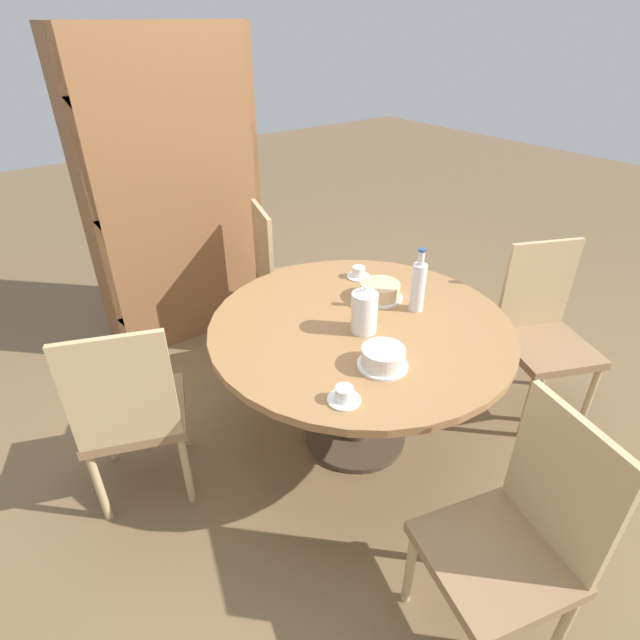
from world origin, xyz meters
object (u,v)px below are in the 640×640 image
coffee_pot (364,311)px  cake_second (383,358)px  chair_c (543,330)px  cup_b (359,273)px  cup_a (344,396)px  chair_b (516,538)px  chair_a (132,411)px  bookshelf (178,202)px  chair_d (284,275)px  cake_main (380,291)px  water_bottle (418,286)px

coffee_pot → cake_second: 0.28m
chair_c → cup_b: (-0.67, 0.73, 0.25)m
cup_a → chair_b: bearing=-74.3°
chair_a → chair_b: bearing=141.6°
bookshelf → coffee_pot: bearing=95.7°
chair_d → cake_main: 0.92m
chair_d → cup_b: 0.69m
cake_second → cup_b: (0.45, 0.66, -0.02)m
coffee_pot → cake_main: 0.32m
chair_b → coffee_pot: bearing=-175.0°
chair_a → cake_second: size_ratio=4.56×
chair_c → cup_b: chair_c is taller
cake_main → cup_b: size_ratio=1.82×
chair_a → chair_c: bearing=-177.7°
bookshelf → cup_a: (-0.21, -1.88, -0.18)m
coffee_pot → water_bottle: bearing=-1.9°
cake_second → cup_b: size_ratio=1.65×
bookshelf → cake_second: size_ratio=9.22×
cake_main → cake_second: bearing=-132.0°
chair_a → chair_d: (1.23, 0.68, 0.00)m
chair_d → cake_main: chair_d is taller
chair_a → chair_b: size_ratio=1.00×
chair_a → chair_c: 2.07m
cup_a → cup_b: 1.01m
cup_b → chair_d: bearing=94.7°
water_bottle → cake_second: bearing=-151.8°
cup_a → cake_main: bearing=37.6°
chair_c → water_bottle: 0.82m
coffee_pot → cup_b: size_ratio=1.80×
chair_d → bookshelf: (-0.43, 0.51, 0.43)m
water_bottle → cake_main: bearing=107.9°
chair_d → chair_b: bearing=-175.5°
cake_second → chair_b: bearing=-95.9°
chair_b → bookshelf: size_ratio=0.49×
chair_c → water_bottle: water_bottle is taller
cake_main → chair_d: bearing=89.0°
chair_a → water_bottle: bearing=-174.9°
chair_b → cup_b: 1.48m
water_bottle → cake_second: 0.50m
chair_b → chair_c: same height
cake_second → cup_a: size_ratio=1.65×
chair_a → water_bottle: size_ratio=2.99×
bookshelf → chair_d: bearing=130.6°
water_bottle → chair_c: bearing=-24.6°
chair_c → chair_d: 1.55m
cake_main → cup_b: cake_main is taller
cake_second → coffee_pot: bearing=64.7°
water_bottle → chair_b: bearing=-118.3°
coffee_pot → cake_second: coffee_pot is taller
chair_c → cup_a: (-1.37, 0.01, 0.25)m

